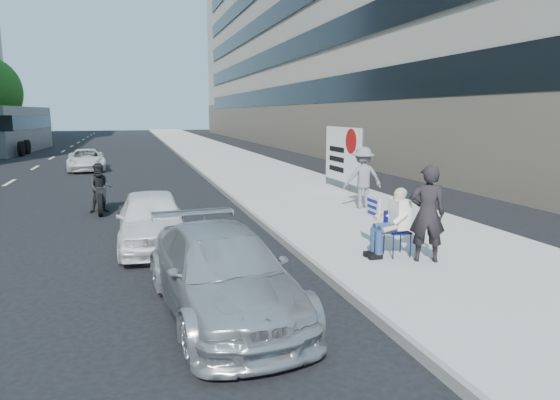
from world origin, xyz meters
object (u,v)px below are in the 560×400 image
object	(u,v)px
pedestrian_woman	(427,214)
bus	(14,130)
jogger	(363,178)
protest_banner	(343,155)
white_sedan_far	(86,160)
seated_protester	(392,218)
white_sedan_near	(152,219)
motorcycle	(101,190)
parked_sedan	(222,273)

from	to	relation	value
pedestrian_woman	bus	bearing A→B (deg)	-45.39
jogger	pedestrian_woman	size ratio (longest dim) A/B	0.98
protest_banner	pedestrian_woman	bearing A→B (deg)	-103.66
pedestrian_woman	white_sedan_far	world-z (taller)	pedestrian_woman
jogger	white_sedan_far	xyz separation A→B (m)	(-8.42, 13.81, -0.49)
seated_protester	bus	xyz separation A→B (m)	(-12.81, 32.96, 0.76)
seated_protester	white_sedan_far	bearing A→B (deg)	110.19
white_sedan_near	motorcycle	world-z (taller)	motorcycle
white_sedan_near	white_sedan_far	bearing A→B (deg)	99.45
bus	pedestrian_woman	bearing A→B (deg)	-63.41
motorcycle	pedestrian_woman	bearing A→B (deg)	-52.91
pedestrian_woman	parked_sedan	world-z (taller)	pedestrian_woman
pedestrian_woman	protest_banner	distance (m)	8.63
parked_sedan	bus	world-z (taller)	bus
pedestrian_woman	protest_banner	xyz separation A→B (m)	(2.04, 8.38, 0.37)
protest_banner	parked_sedan	distance (m)	11.10
protest_banner	jogger	bearing A→B (deg)	-104.13
jogger	pedestrian_woman	bearing A→B (deg)	81.56
motorcycle	bus	distance (m)	27.11
seated_protester	parked_sedan	size ratio (longest dim) A/B	0.32
protest_banner	bus	xyz separation A→B (m)	(-15.28, 25.07, 0.23)
jogger	parked_sedan	xyz separation A→B (m)	(-5.13, -6.06, -0.42)
parked_sedan	white_sedan_near	xyz separation A→B (m)	(-0.79, 4.00, 0.00)
parked_sedan	white_sedan_near	bearing A→B (deg)	96.16
seated_protester	protest_banner	size ratio (longest dim) A/B	0.43
parked_sedan	motorcycle	xyz separation A→B (m)	(-2.03, 8.31, 0.04)
jogger	protest_banner	distance (m)	3.40
jogger	pedestrian_woman	world-z (taller)	pedestrian_woman
jogger	protest_banner	bearing A→B (deg)	-99.21
pedestrian_woman	motorcycle	xyz separation A→B (m)	(-5.95, 7.35, -0.40)
jogger	white_sedan_near	size ratio (longest dim) A/B	0.49
pedestrian_woman	white_sedan_near	bearing A→B (deg)	-9.83
jogger	bus	size ratio (longest dim) A/B	0.14
seated_protester	motorcycle	size ratio (longest dim) A/B	0.64
motorcycle	bus	bearing A→B (deg)	103.71
jogger	white_sedan_far	world-z (taller)	jogger
jogger	bus	xyz separation A→B (m)	(-14.45, 28.35, 0.62)
parked_sedan	motorcycle	size ratio (longest dim) A/B	2.01
white_sedan_near	bus	world-z (taller)	bus
protest_banner	white_sedan_near	size ratio (longest dim) A/B	0.87
pedestrian_woman	white_sedan_near	distance (m)	5.62
protest_banner	white_sedan_near	distance (m)	8.64
jogger	motorcycle	distance (m)	7.52
jogger	white_sedan_near	world-z (taller)	jogger
protest_banner	seated_protester	bearing A→B (deg)	-107.38
pedestrian_woman	parked_sedan	bearing A→B (deg)	36.75
white_sedan_near	motorcycle	bearing A→B (deg)	106.54
jogger	motorcycle	world-z (taller)	jogger
seated_protester	white_sedan_far	size ratio (longest dim) A/B	0.34
pedestrian_woman	white_sedan_far	distance (m)	20.25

